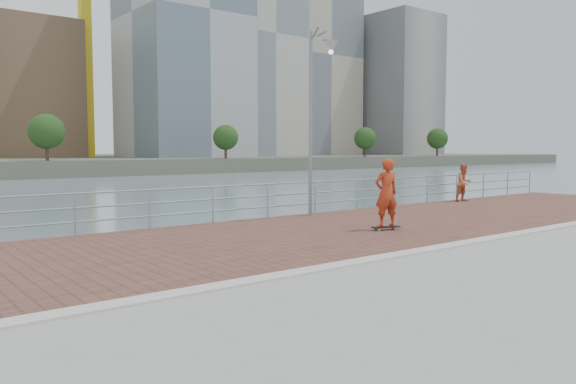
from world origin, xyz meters
TOP-DOWN VIEW (x-y plane):
  - water at (0.00, 0.00)m, footprint 400.00×400.00m
  - brick_lane at (0.00, 3.60)m, footprint 40.00×6.80m
  - curb at (0.00, 0.00)m, footprint 40.00×0.40m
  - guardrail at (0.00, 7.00)m, footprint 39.06×0.06m
  - street_lamp at (4.49, 6.07)m, footprint 0.43×1.25m
  - skateboard at (3.97, 2.69)m, footprint 0.83×0.45m
  - skateboarder at (3.97, 2.69)m, footprint 0.79×0.64m
  - bystander at (12.95, 6.35)m, footprint 0.86×0.72m
  - skyline at (31.73, 104.48)m, footprint 233.00×41.00m
  - shoreline_trees at (24.79, 77.00)m, footprint 169.50×5.19m

SIDE VIEW (x-z plane):
  - water at x=0.00m, z-range -2.00..-2.00m
  - brick_lane at x=0.00m, z-range 0.00..0.02m
  - curb at x=0.00m, z-range 0.00..0.06m
  - skateboard at x=3.97m, z-range 0.05..0.14m
  - guardrail at x=0.00m, z-range 0.13..1.25m
  - bystander at x=12.95m, z-range 0.02..1.61m
  - skateboarder at x=3.97m, z-range 0.10..1.98m
  - street_lamp at x=4.49m, z-range 1.24..7.14m
  - shoreline_trees at x=24.79m, z-range 1.03..7.95m
  - skyline at x=31.73m, z-range -4.76..52.20m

